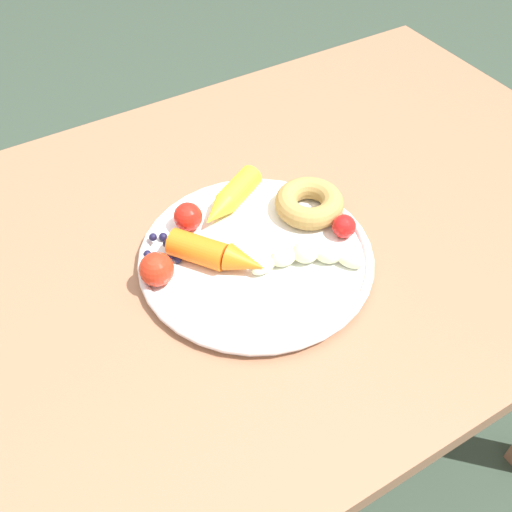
# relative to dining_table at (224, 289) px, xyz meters

# --- Properties ---
(ground_plane) EXTENTS (6.00, 6.00, 0.00)m
(ground_plane) POSITION_rel_dining_table_xyz_m (0.00, 0.00, -0.66)
(ground_plane) COLOR #324134
(dining_table) EXTENTS (1.28, 0.74, 0.75)m
(dining_table) POSITION_rel_dining_table_xyz_m (0.00, 0.00, 0.00)
(dining_table) COLOR #986649
(dining_table) RESTS_ON ground_plane
(plate) EXTENTS (0.31, 0.31, 0.02)m
(plate) POSITION_rel_dining_table_xyz_m (0.03, -0.05, 0.10)
(plate) COLOR white
(plate) RESTS_ON dining_table
(banana) EXTENTS (0.14, 0.08, 0.03)m
(banana) POSITION_rel_dining_table_xyz_m (0.07, -0.09, 0.11)
(banana) COLOR beige
(banana) RESTS_ON plate
(carrot_orange) EXTENTS (0.10, 0.12, 0.04)m
(carrot_orange) POSITION_rel_dining_table_xyz_m (-0.03, -0.04, 0.12)
(carrot_orange) COLOR orange
(carrot_orange) RESTS_ON plate
(carrot_yellow) EXTENTS (0.12, 0.09, 0.03)m
(carrot_yellow) POSITION_rel_dining_table_xyz_m (0.04, 0.05, 0.12)
(carrot_yellow) COLOR yellow
(carrot_yellow) RESTS_ON plate
(donut) EXTENTS (0.12, 0.12, 0.03)m
(donut) POSITION_rel_dining_table_xyz_m (0.13, -0.01, 0.12)
(donut) COLOR #A98547
(donut) RESTS_ON plate
(blueberry_pile) EXTENTS (0.06, 0.06, 0.02)m
(blueberry_pile) POSITION_rel_dining_table_xyz_m (-0.07, 0.02, 0.11)
(blueberry_pile) COLOR #191638
(blueberry_pile) RESTS_ON plate
(tomato_near) EXTENTS (0.04, 0.04, 0.04)m
(tomato_near) POSITION_rel_dining_table_xyz_m (-0.03, 0.04, 0.12)
(tomato_near) COLOR red
(tomato_near) RESTS_ON plate
(tomato_mid) EXTENTS (0.03, 0.03, 0.03)m
(tomato_mid) POSITION_rel_dining_table_xyz_m (0.15, -0.08, 0.12)
(tomato_mid) COLOR red
(tomato_mid) RESTS_ON plate
(tomato_far) EXTENTS (0.04, 0.04, 0.04)m
(tomato_far) POSITION_rel_dining_table_xyz_m (-0.10, -0.02, 0.12)
(tomato_far) COLOR red
(tomato_far) RESTS_ON plate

